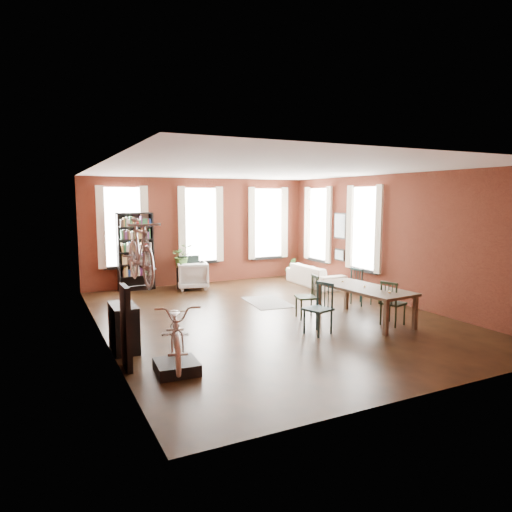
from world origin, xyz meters
TOP-DOWN VIEW (x-y plane):
  - room at (0.25, 0.62)m, footprint 9.00×9.04m
  - dining_table at (1.65, -1.22)m, footprint 1.16×2.22m
  - dining_chair_a at (0.24, -1.57)m, footprint 0.56×0.56m
  - dining_chair_b at (0.68, -0.49)m, footprint 0.52×0.52m
  - dining_chair_c at (1.99, -1.72)m, footprint 0.53×0.53m
  - dining_chair_d at (2.59, 0.02)m, footprint 0.48×0.48m
  - bookshelf at (-2.00, 4.30)m, footprint 1.00×0.32m
  - white_armchair at (-0.53, 3.73)m, footprint 0.99×0.95m
  - cream_sofa at (2.95, 2.60)m, footprint 0.61×2.08m
  - striped_rug at (0.61, 1.23)m, footprint 1.07×1.56m
  - bike_trainer at (-2.77, -2.30)m, footprint 0.65×0.65m
  - bike_wall_rack at (-3.40, -1.80)m, footprint 0.16×0.60m
  - console_table at (-3.28, -0.90)m, footprint 0.40×0.80m
  - plant_stand at (-0.76, 3.93)m, footprint 0.41×0.41m
  - plant_by_sofa at (2.94, 4.03)m, footprint 0.50×0.72m
  - plant_small at (3.14, -0.05)m, footprint 0.48×0.49m
  - bicycle_floor at (-2.75, -2.29)m, footprint 0.84×1.07m
  - bicycle_hung at (-3.15, -1.80)m, footprint 0.47×1.00m
  - plant_on_stand at (-0.76, 3.91)m, footprint 0.65×0.71m

SIDE VIEW (x-z plane):
  - striped_rug at x=0.61m, z-range 0.00..0.01m
  - plant_small at x=3.14m, z-range 0.00..0.16m
  - bike_trainer at x=-2.77m, z-range 0.00..0.18m
  - plant_by_sofa at x=2.94m, z-range 0.00..0.30m
  - plant_stand at x=-0.76m, z-range 0.00..0.62m
  - dining_table at x=1.65m, z-range 0.00..0.73m
  - console_table at x=-3.28m, z-range 0.00..0.80m
  - cream_sofa at x=2.95m, z-range 0.00..0.81m
  - white_armchair at x=-0.53m, z-range 0.00..0.87m
  - dining_chair_d at x=2.59m, z-range 0.00..0.91m
  - dining_chair_c at x=1.99m, z-range 0.00..0.92m
  - dining_chair_b at x=0.68m, z-range 0.00..0.94m
  - dining_chair_a at x=0.24m, z-range 0.00..0.98m
  - bike_wall_rack at x=-3.40m, z-range 0.00..1.30m
  - plant_on_stand at x=-0.76m, z-range 0.62..1.14m
  - bicycle_floor at x=-2.75m, z-range 0.18..1.98m
  - bookshelf at x=-2.00m, z-range 0.00..2.20m
  - bicycle_hung at x=-3.15m, z-range 1.30..2.96m
  - room at x=0.25m, z-range 0.53..3.75m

